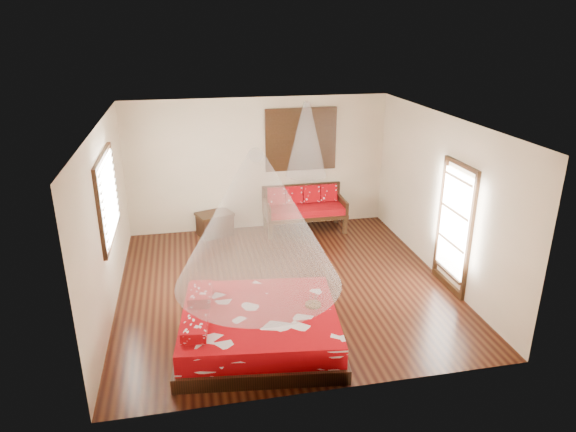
% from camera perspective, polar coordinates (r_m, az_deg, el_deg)
% --- Properties ---
extents(room, '(5.54, 5.54, 2.84)m').
position_cam_1_polar(room, '(8.29, -0.47, 0.91)').
color(room, black).
rests_on(room, ground).
extents(bed, '(2.43, 2.25, 0.65)m').
position_cam_1_polar(bed, '(7.29, -3.32, -12.24)').
color(bed, black).
rests_on(bed, floor).
extents(daybed, '(1.72, 0.77, 0.94)m').
position_cam_1_polar(daybed, '(10.96, 1.79, 1.06)').
color(daybed, black).
rests_on(daybed, floor).
extents(storage_chest, '(0.84, 0.73, 0.49)m').
position_cam_1_polar(storage_chest, '(10.87, -8.13, -0.87)').
color(storage_chest, black).
rests_on(storage_chest, floor).
extents(shutter_panel, '(1.52, 0.06, 1.32)m').
position_cam_1_polar(shutter_panel, '(10.90, 1.46, 8.49)').
color(shutter_panel, black).
rests_on(shutter_panel, wall_back).
extents(window_left, '(0.10, 1.74, 1.34)m').
position_cam_1_polar(window_left, '(8.34, -19.36, 1.99)').
color(window_left, black).
rests_on(window_left, wall_left).
extents(glazed_door, '(0.08, 1.02, 2.16)m').
position_cam_1_polar(glazed_door, '(8.80, 17.96, -1.25)').
color(glazed_door, black).
rests_on(glazed_door, floor).
extents(wine_tray, '(0.22, 0.22, 0.18)m').
position_cam_1_polar(wine_tray, '(7.27, 2.81, -9.58)').
color(wine_tray, brown).
rests_on(wine_tray, bed).
extents(mosquito_net_main, '(2.22, 2.22, 1.80)m').
position_cam_1_polar(mosquito_net_main, '(6.56, -3.42, -0.44)').
color(mosquito_net_main, white).
rests_on(mosquito_net_main, ceiling).
extents(mosquito_net_daybed, '(0.83, 0.83, 1.50)m').
position_cam_1_polar(mosquito_net_daybed, '(10.43, 2.04, 8.49)').
color(mosquito_net_daybed, white).
rests_on(mosquito_net_daybed, ceiling).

